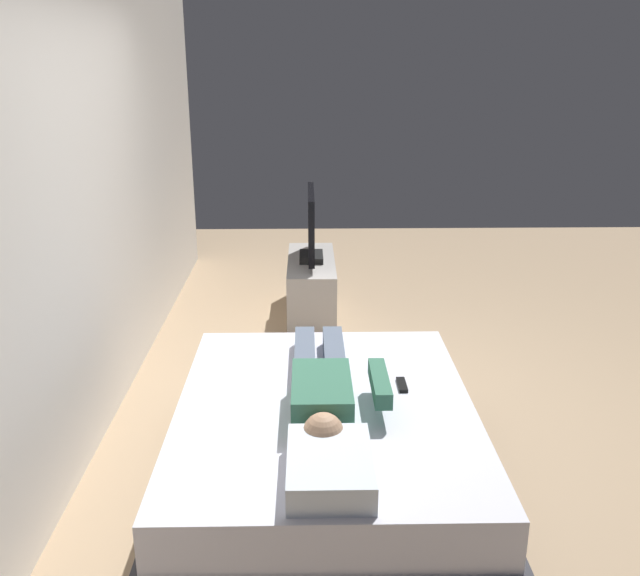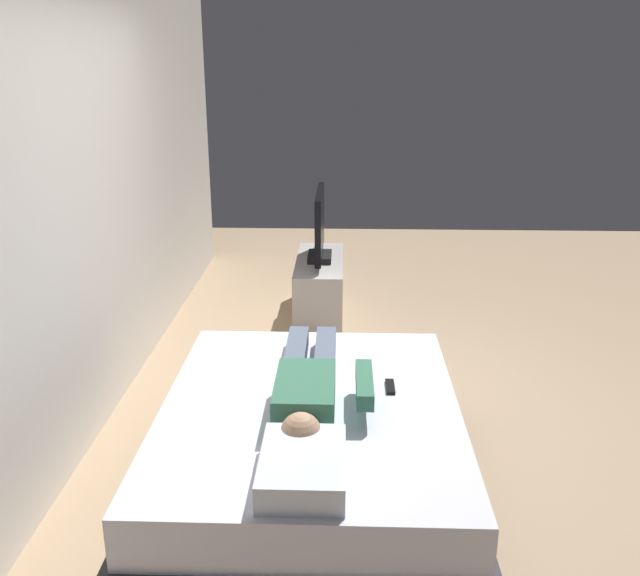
% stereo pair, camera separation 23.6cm
% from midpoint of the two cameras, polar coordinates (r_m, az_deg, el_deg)
% --- Properties ---
extents(ground_plane, '(10.00, 10.00, 0.00)m').
position_cam_midpoint_polar(ground_plane, '(4.37, 1.53, -10.84)').
color(ground_plane, tan).
extents(back_wall, '(6.40, 0.10, 2.80)m').
position_cam_midpoint_polar(back_wall, '(4.49, -19.32, 7.97)').
color(back_wall, silver).
rests_on(back_wall, ground).
extents(bed, '(1.91, 1.53, 0.54)m').
position_cam_midpoint_polar(bed, '(3.55, -1.53, -13.52)').
color(bed, '#333338').
rests_on(bed, ground).
extents(pillow, '(0.48, 0.34, 0.12)m').
position_cam_midpoint_polar(pillow, '(2.83, -1.66, -14.64)').
color(pillow, white).
rests_on(pillow, bed).
extents(person, '(1.26, 0.46, 0.18)m').
position_cam_midpoint_polar(person, '(3.40, -1.67, -8.15)').
color(person, '#387056').
rests_on(person, bed).
extents(remote, '(0.15, 0.04, 0.02)m').
position_cam_midpoint_polar(remote, '(3.58, 4.91, -8.01)').
color(remote, black).
rests_on(remote, bed).
extents(tv_stand, '(1.10, 0.40, 0.50)m').
position_cam_midpoint_polar(tv_stand, '(5.97, -1.85, 0.06)').
color(tv_stand, '#B7B2AD').
rests_on(tv_stand, ground).
extents(tv, '(0.88, 0.20, 0.59)m').
position_cam_midpoint_polar(tv, '(5.82, -1.91, 5.06)').
color(tv, black).
rests_on(tv, tv_stand).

